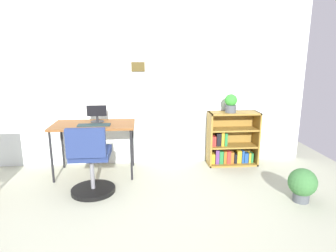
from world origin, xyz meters
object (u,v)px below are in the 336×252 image
object	(u,v)px
potted_plant_floor	(302,184)
keyboard	(94,125)
office_chair	(91,165)
bookshelf_low	(231,141)
desk	(94,128)
potted_plant_on_shelf	(231,103)
monitor	(97,114)

from	to	relation	value
potted_plant_floor	keyboard	bearing A→B (deg)	159.25
office_chair	bookshelf_low	xyz separation A→B (m)	(1.92, 0.88, -0.02)
desk	potted_plant_on_shelf	size ratio (longest dim) A/B	4.05
office_chair	bookshelf_low	distance (m)	2.11
office_chair	potted_plant_floor	distance (m)	2.40
monitor	bookshelf_low	distance (m)	2.00
monitor	potted_plant_floor	world-z (taller)	monitor
potted_plant_floor	office_chair	bearing A→B (deg)	171.04
keyboard	desk	bearing A→B (deg)	102.80
monitor	bookshelf_low	xyz separation A→B (m)	(1.94, 0.14, -0.47)
bookshelf_low	desk	bearing A→B (deg)	-173.28
desk	potted_plant_on_shelf	world-z (taller)	potted_plant_on_shelf
desk	office_chair	size ratio (longest dim) A/B	1.28
keyboard	potted_plant_on_shelf	bearing A→B (deg)	8.76
desk	monitor	bearing A→B (deg)	69.38
office_chair	bookshelf_low	world-z (taller)	office_chair
monitor	potted_plant_on_shelf	bearing A→B (deg)	2.59
desk	potted_plant_on_shelf	xyz separation A→B (m)	(1.93, 0.18, 0.28)
potted_plant_on_shelf	bookshelf_low	bearing A→B (deg)	48.93
keyboard	office_chair	bearing A→B (deg)	-87.05
desk	office_chair	distance (m)	0.71
monitor	desk	bearing A→B (deg)	-110.62
bookshelf_low	potted_plant_floor	size ratio (longest dim) A/B	2.08
desk	keyboard	xyz separation A→B (m)	(0.03, -0.11, 0.06)
bookshelf_low	potted_plant_on_shelf	world-z (taller)	potted_plant_on_shelf
desk	potted_plant_floor	bearing A→B (deg)	-22.81
desk	potted_plant_on_shelf	distance (m)	1.96
desk	potted_plant_floor	distance (m)	2.66
office_chair	desk	bearing A→B (deg)	94.67
monitor	office_chair	xyz separation A→B (m)	(0.02, -0.74, -0.45)
bookshelf_low	potted_plant_on_shelf	bearing A→B (deg)	-131.07
potted_plant_on_shelf	potted_plant_floor	xyz separation A→B (m)	(0.49, -1.20, -0.73)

